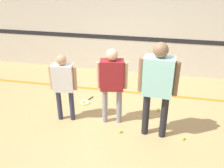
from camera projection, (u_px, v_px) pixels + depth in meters
ground_plane at (116, 125)px, 5.07m from camera, size 16.00×16.00×0.00m
wall_back at (135, 18)px, 6.75m from camera, size 16.00×0.07×3.20m
floor_stripe at (126, 92)px, 6.32m from camera, size 14.40×0.10×0.01m
person_instructor at (112, 79)px, 4.74m from camera, size 0.59×0.31×1.57m
person_student_left at (63, 81)px, 4.86m from camera, size 0.54×0.27×1.43m
person_student_right at (158, 81)px, 4.29m from camera, size 0.69×0.32×1.83m
racket_spare_on_floor at (85, 102)px, 5.86m from camera, size 0.34×0.47×0.03m
tennis_ball_near_instructor at (120, 131)px, 4.82m from camera, size 0.07×0.07×0.07m
tennis_ball_by_spare_racket at (83, 102)px, 5.80m from camera, size 0.07×0.07×0.07m
tennis_ball_stray_left at (183, 138)px, 4.63m from camera, size 0.07×0.07×0.07m
tennis_ball_stray_right at (159, 110)px, 5.51m from camera, size 0.07×0.07×0.07m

